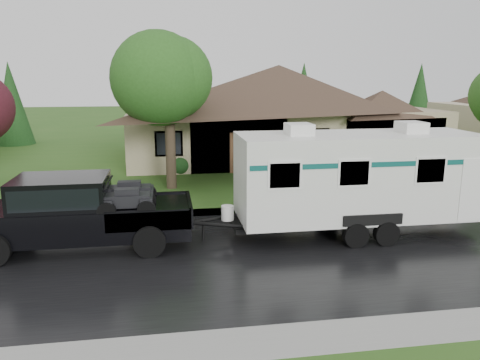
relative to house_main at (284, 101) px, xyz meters
name	(u,v)px	position (x,y,z in m)	size (l,w,h in m)	color
ground	(316,228)	(-2.29, -13.84, -3.59)	(140.00, 140.00, 0.00)	#2D561B
road	(337,249)	(-2.29, -15.84, -3.59)	(140.00, 8.00, 0.01)	black
curb	(298,208)	(-2.29, -11.59, -3.52)	(140.00, 0.50, 0.15)	gray
lawn	(244,155)	(-2.29, 1.16, -3.52)	(140.00, 26.00, 0.15)	#2D561B
house_main	(284,101)	(0.00, 0.00, 0.00)	(19.44, 10.80, 6.90)	#9B8E69
tree_left_green	(168,79)	(-7.08, -7.74, 1.36)	(4.18, 4.18, 6.91)	#382B1E
shrub_row	(298,160)	(-0.29, -4.54, -2.94)	(13.60, 1.00, 1.00)	#143814
pickup_truck	(74,210)	(-10.04, -14.50, -2.42)	(6.58, 2.50, 2.19)	black
travel_trailer	(357,176)	(-1.22, -14.50, -1.66)	(8.12, 2.85, 3.64)	white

